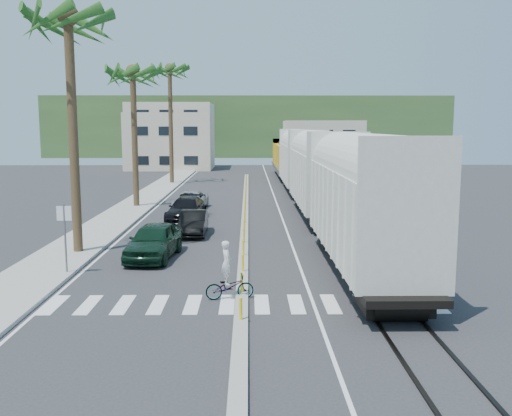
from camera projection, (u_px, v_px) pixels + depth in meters
The scene contains 16 objects.
ground at pixel (242, 288), 21.75m from camera, with size 140.00×140.00×0.00m, color #28282B.
sidewalk at pixel (141, 201), 46.38m from camera, with size 3.00×90.00×0.15m, color gray.
rails at pixel (303, 197), 49.52m from camera, with size 1.56×100.00×0.06m.
median at pixel (245, 210), 41.50m from camera, with size 0.45×60.00×0.85m.
crosswalk at pixel (242, 304), 19.77m from camera, with size 14.00×2.20×0.01m, color silver.
lane_markings at pixel (219, 202), 46.47m from camera, with size 9.42×90.00×0.01m.
freight_train at pixel (310, 168), 43.93m from camera, with size 3.00×60.94×5.85m.
palm_trees at pixel (137, 63), 42.58m from camera, with size 3.50×37.20×13.75m.
street_sign at pixel (65, 228), 23.36m from camera, with size 0.60×0.08×3.00m.
buildings at pixel (207, 137), 91.97m from camera, with size 38.00×27.00×10.00m.
hillside at pixel (247, 127), 119.87m from camera, with size 80.00×20.00×12.00m, color #385628.
car_lead at pixel (154, 241), 26.55m from camera, with size 2.42×5.04×1.66m, color black.
car_second at pixel (193, 223), 32.38m from camera, with size 1.48×4.16×1.36m, color black.
car_third at pixel (186, 209), 37.22m from camera, with size 2.52×5.31×1.50m, color black.
car_rear at pixel (190, 201), 42.31m from camera, with size 2.49×4.88×1.32m, color #B5B8BB.
cyclist at pixel (229, 281), 20.30m from camera, with size 1.21×1.93×2.12m.
Camera 1 is at (0.26, -21.10, 6.13)m, focal length 40.00 mm.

